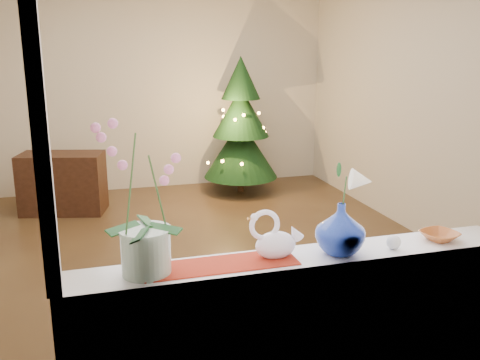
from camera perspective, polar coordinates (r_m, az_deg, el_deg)
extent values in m
plane|color=#3A2717|center=(4.99, -4.45, -7.83)|extent=(5.00, 5.00, 0.00)
cube|color=beige|center=(7.11, -8.89, 9.92)|extent=(4.50, 0.10, 2.70)
cube|color=beige|center=(2.29, 7.88, 0.75)|extent=(4.50, 0.10, 2.70)
cube|color=beige|center=(5.55, 18.86, 8.11)|extent=(0.10, 5.00, 2.70)
cube|color=white|center=(2.69, 6.82, -18.27)|extent=(2.20, 0.08, 0.88)
cube|color=white|center=(2.54, 6.33, -8.47)|extent=(2.20, 0.26, 0.04)
cube|color=maroon|center=(2.42, -2.09, -9.00)|extent=(0.70, 0.20, 0.01)
imported|color=navy|center=(2.55, 10.68, -4.73)|extent=(0.35, 0.35, 0.28)
sphere|color=silver|center=(2.69, 16.07, -6.40)|extent=(0.09, 0.09, 0.07)
imported|color=#A05021|center=(2.89, 20.50, -5.66)|extent=(0.18, 0.18, 0.04)
cube|color=black|center=(6.39, -18.37, -0.32)|extent=(1.00, 0.67, 0.68)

